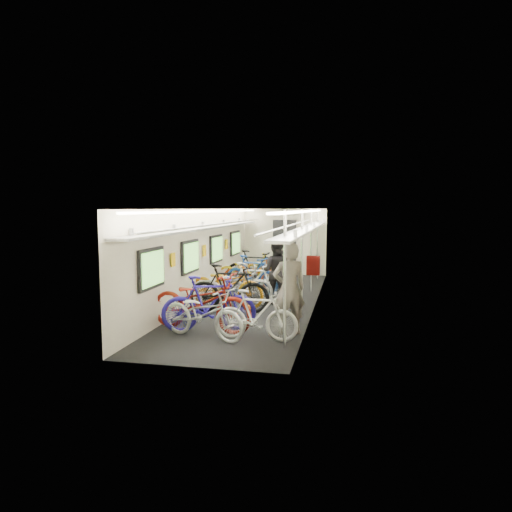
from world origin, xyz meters
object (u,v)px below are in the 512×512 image
at_px(passenger_near, 289,288).
at_px(passenger_mid, 276,271).
at_px(bicycle_0, 203,313).
at_px(bicycle_1, 209,304).
at_px(backpack, 313,265).

relative_size(passenger_near, passenger_mid, 1.08).
height_order(bicycle_0, passenger_near, passenger_near).
distance_m(bicycle_1, passenger_mid, 3.07).
distance_m(passenger_near, backpack, 0.77).
height_order(bicycle_1, passenger_mid, passenger_mid).
bearing_deg(bicycle_1, backpack, -89.76).
height_order(bicycle_1, passenger_near, passenger_near).
bearing_deg(bicycle_0, passenger_mid, 7.14).
bearing_deg(passenger_near, passenger_mid, -99.97).
bearing_deg(bicycle_1, passenger_mid, -34.98).
height_order(passenger_mid, backpack, passenger_mid).
height_order(bicycle_0, backpack, backpack).
relative_size(bicycle_1, passenger_near, 1.05).
height_order(passenger_near, passenger_mid, passenger_near).
bearing_deg(passenger_mid, bicycle_0, 78.65).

